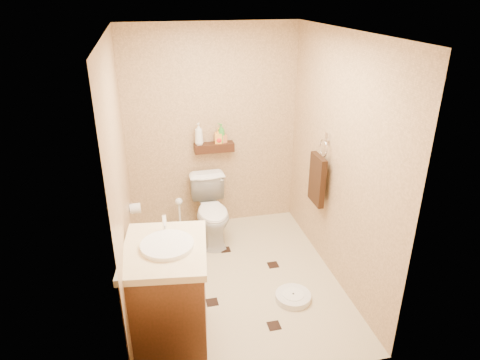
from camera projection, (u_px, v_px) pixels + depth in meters
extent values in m
plane|color=#C5B890|center=(236.00, 280.00, 4.35)|extent=(2.50, 2.50, 0.00)
cube|color=tan|center=(213.00, 131.00, 4.96)|extent=(2.00, 0.04, 2.40)
cube|color=tan|center=(277.00, 247.00, 2.74)|extent=(2.00, 0.04, 2.40)
cube|color=tan|center=(121.00, 182.00, 3.65)|extent=(0.04, 2.50, 2.40)
cube|color=tan|center=(338.00, 163.00, 4.06)|extent=(0.04, 2.50, 2.40)
cube|color=white|center=(235.00, 32.00, 3.36)|extent=(2.00, 2.50, 0.02)
cube|color=#3B1C10|center=(214.00, 147.00, 4.97)|extent=(0.46, 0.14, 0.10)
cube|color=black|center=(212.00, 302.00, 4.04)|extent=(0.11, 0.11, 0.01)
cube|color=black|center=(273.00, 265.00, 4.58)|extent=(0.11, 0.11, 0.01)
cube|color=black|center=(274.00, 326.00, 3.76)|extent=(0.11, 0.11, 0.01)
cube|color=black|center=(171.00, 256.00, 4.73)|extent=(0.11, 0.11, 0.01)
cube|color=black|center=(297.00, 303.00, 4.02)|extent=(0.11, 0.11, 0.01)
cube|color=black|center=(225.00, 250.00, 4.84)|extent=(0.11, 0.11, 0.01)
imported|color=white|center=(212.00, 211.00, 4.91)|extent=(0.42, 0.73, 0.74)
cube|color=brown|center=(169.00, 299.00, 3.42)|extent=(0.67, 0.79, 0.87)
cube|color=#F8E5B3|center=(165.00, 250.00, 3.23)|extent=(0.72, 0.84, 0.06)
cylinder|color=white|center=(167.00, 246.00, 3.22)|extent=(0.40, 0.40, 0.06)
cylinder|color=silver|center=(164.00, 222.00, 3.41)|extent=(0.03, 0.03, 0.13)
cylinder|color=silver|center=(293.00, 297.00, 4.06)|extent=(0.38, 0.38, 0.06)
cylinder|color=white|center=(293.00, 294.00, 4.05)|extent=(0.20, 0.20, 0.01)
cylinder|color=#1A685C|center=(181.00, 232.00, 5.07)|extent=(0.12, 0.12, 0.13)
cylinder|color=silver|center=(180.00, 215.00, 4.98)|extent=(0.02, 0.02, 0.37)
sphere|color=silver|center=(179.00, 202.00, 4.91)|extent=(0.09, 0.09, 0.09)
cube|color=silver|center=(328.00, 136.00, 4.20)|extent=(0.03, 0.06, 0.08)
torus|color=silver|center=(324.00, 148.00, 4.24)|extent=(0.02, 0.19, 0.19)
cube|color=black|center=(317.00, 180.00, 4.37)|extent=(0.06, 0.30, 0.52)
cylinder|color=silver|center=(135.00, 208.00, 4.48)|extent=(0.11, 0.11, 0.11)
cylinder|color=silver|center=(131.00, 204.00, 4.45)|extent=(0.04, 0.02, 0.02)
imported|color=white|center=(199.00, 134.00, 4.86)|extent=(0.13, 0.13, 0.25)
imported|color=#FFA635|center=(218.00, 136.00, 4.92)|extent=(0.09, 0.10, 0.18)
imported|color=red|center=(219.00, 137.00, 4.93)|extent=(0.13, 0.13, 0.13)
imported|color=green|center=(221.00, 133.00, 4.92)|extent=(0.12, 0.12, 0.23)
imported|color=#D17B45|center=(223.00, 137.00, 4.94)|extent=(0.09, 0.09, 0.15)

